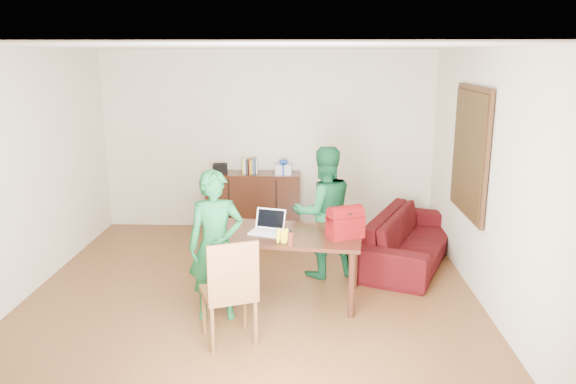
{
  "coord_description": "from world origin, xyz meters",
  "views": [
    {
      "loc": [
        0.61,
        -5.68,
        2.63
      ],
      "look_at": [
        0.4,
        0.29,
        1.16
      ],
      "focal_mm": 35.0,
      "sensor_mm": 36.0,
      "label": 1
    }
  ],
  "objects_px": {
    "chair": "(230,311)",
    "person_far": "(324,212)",
    "red_bag": "(345,225)",
    "sofa": "(410,238)",
    "table": "(287,241)",
    "bottle": "(290,238)",
    "person_near": "(216,246)",
    "laptop": "(266,229)"
  },
  "relations": [
    {
      "from": "chair",
      "to": "person_far",
      "type": "bearing_deg",
      "value": 39.96
    },
    {
      "from": "red_bag",
      "to": "sofa",
      "type": "distance_m",
      "value": 1.72
    },
    {
      "from": "chair",
      "to": "table",
      "type": "bearing_deg",
      "value": 41.52
    },
    {
      "from": "person_far",
      "to": "sofa",
      "type": "relative_size",
      "value": 0.74
    },
    {
      "from": "table",
      "to": "bottle",
      "type": "relative_size",
      "value": 10.65
    },
    {
      "from": "person_far",
      "to": "red_bag",
      "type": "height_order",
      "value": "person_far"
    },
    {
      "from": "red_bag",
      "to": "person_far",
      "type": "bearing_deg",
      "value": 80.01
    },
    {
      "from": "table",
      "to": "sofa",
      "type": "xyz_separation_m",
      "value": [
        1.55,
        1.19,
        -0.35
      ]
    },
    {
      "from": "table",
      "to": "person_far",
      "type": "relative_size",
      "value": 1.07
    },
    {
      "from": "table",
      "to": "chair",
      "type": "relative_size",
      "value": 1.65
    },
    {
      "from": "bottle",
      "to": "red_bag",
      "type": "height_order",
      "value": "red_bag"
    },
    {
      "from": "red_bag",
      "to": "sofa",
      "type": "height_order",
      "value": "red_bag"
    },
    {
      "from": "person_near",
      "to": "bottle",
      "type": "distance_m",
      "value": 0.75
    },
    {
      "from": "person_near",
      "to": "red_bag",
      "type": "height_order",
      "value": "person_near"
    },
    {
      "from": "table",
      "to": "bottle",
      "type": "xyz_separation_m",
      "value": [
        0.05,
        -0.41,
        0.17
      ]
    },
    {
      "from": "chair",
      "to": "person_far",
      "type": "distance_m",
      "value": 1.97
    },
    {
      "from": "person_far",
      "to": "red_bag",
      "type": "bearing_deg",
      "value": 85.83
    },
    {
      "from": "bottle",
      "to": "red_bag",
      "type": "xyz_separation_m",
      "value": [
        0.57,
        0.28,
        0.05
      ]
    },
    {
      "from": "person_far",
      "to": "sofa",
      "type": "height_order",
      "value": "person_far"
    },
    {
      "from": "laptop",
      "to": "red_bag",
      "type": "relative_size",
      "value": 1.06
    },
    {
      "from": "red_bag",
      "to": "bottle",
      "type": "bearing_deg",
      "value": -177.49
    },
    {
      "from": "bottle",
      "to": "red_bag",
      "type": "relative_size",
      "value": 0.44
    },
    {
      "from": "chair",
      "to": "bottle",
      "type": "relative_size",
      "value": 6.44
    },
    {
      "from": "chair",
      "to": "laptop",
      "type": "distance_m",
      "value": 1.12
    },
    {
      "from": "chair",
      "to": "person_near",
      "type": "bearing_deg",
      "value": 89.65
    },
    {
      "from": "laptop",
      "to": "sofa",
      "type": "bearing_deg",
      "value": 50.36
    },
    {
      "from": "person_near",
      "to": "bottle",
      "type": "bearing_deg",
      "value": -4.13
    },
    {
      "from": "chair",
      "to": "sofa",
      "type": "bearing_deg",
      "value": 25.1
    },
    {
      "from": "person_far",
      "to": "red_bag",
      "type": "distance_m",
      "value": 0.84
    },
    {
      "from": "person_far",
      "to": "chair",
      "type": "bearing_deg",
      "value": 43.31
    },
    {
      "from": "table",
      "to": "person_far",
      "type": "bearing_deg",
      "value": 66.4
    },
    {
      "from": "table",
      "to": "sofa",
      "type": "height_order",
      "value": "table"
    },
    {
      "from": "chair",
      "to": "person_near",
      "type": "height_order",
      "value": "person_near"
    },
    {
      "from": "person_far",
      "to": "person_near",
      "type": "bearing_deg",
      "value": 28.72
    },
    {
      "from": "table",
      "to": "sofa",
      "type": "distance_m",
      "value": 1.99
    },
    {
      "from": "red_bag",
      "to": "sofa",
      "type": "bearing_deg",
      "value": 30.35
    },
    {
      "from": "person_near",
      "to": "sofa",
      "type": "xyz_separation_m",
      "value": [
        2.25,
        1.68,
        -0.46
      ]
    },
    {
      "from": "table",
      "to": "person_far",
      "type": "distance_m",
      "value": 0.81
    },
    {
      "from": "chair",
      "to": "laptop",
      "type": "bearing_deg",
      "value": 52.8
    },
    {
      "from": "chair",
      "to": "sofa",
      "type": "distance_m",
      "value": 3.0
    },
    {
      "from": "red_bag",
      "to": "sofa",
      "type": "relative_size",
      "value": 0.17
    },
    {
      "from": "person_near",
      "to": "laptop",
      "type": "xyz_separation_m",
      "value": [
        0.47,
        0.47,
        0.03
      ]
    }
  ]
}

